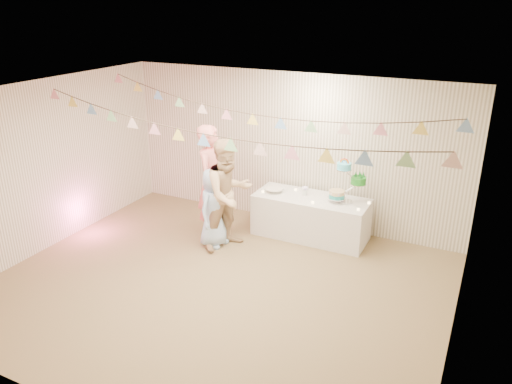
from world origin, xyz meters
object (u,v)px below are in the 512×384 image
at_px(cake_stand, 347,179).
at_px(person_adult_b, 228,194).
at_px(person_adult_a, 213,182).
at_px(person_child, 214,207).
at_px(table, 311,217).

distance_m(cake_stand, person_adult_b, 1.86).
relative_size(cake_stand, person_adult_a, 0.36).
bearing_deg(person_adult_a, person_child, -151.23).
xyz_separation_m(table, person_adult_b, (-1.04, -0.89, 0.53)).
bearing_deg(person_adult_b, table, -25.08).
xyz_separation_m(table, cake_stand, (0.55, 0.05, 0.74)).
height_order(person_adult_b, person_child, person_adult_b).
relative_size(person_adult_a, person_adult_b, 1.07).
distance_m(table, cake_stand, 0.92).
relative_size(person_adult_a, person_child, 1.46).
bearing_deg(person_adult_b, person_adult_a, 85.99).
xyz_separation_m(table, person_child, (-1.27, -0.95, 0.30)).
relative_size(cake_stand, person_child, 0.52).
relative_size(table, person_adult_b, 1.05).
bearing_deg(person_adult_a, cake_stand, -74.86).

